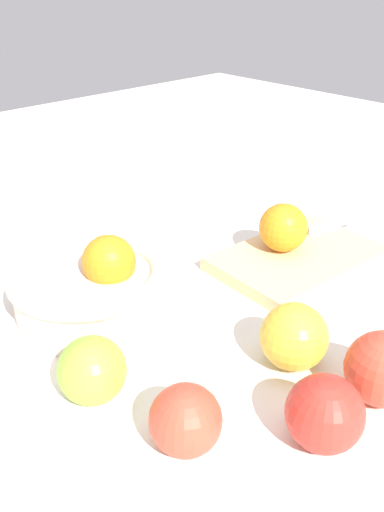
{
  "coord_description": "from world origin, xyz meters",
  "views": [
    {
      "loc": [
        -0.46,
        -0.41,
        0.41
      ],
      "look_at": [
        0.01,
        0.09,
        0.04
      ],
      "focal_mm": 39.23,
      "sensor_mm": 36.0,
      "label": 1
    }
  ],
  "objects_px": {
    "cutting_board": "(298,259)",
    "apple_front_left": "(186,420)",
    "apple_front_center": "(383,369)",
    "apple_front_left_3": "(294,337)",
    "apple_mid_left": "(92,370)",
    "bowl": "(91,286)",
    "apple_front_left_2": "(325,413)",
    "orange_on_board": "(283,228)",
    "knife": "(311,229)"
  },
  "relations": [
    {
      "from": "cutting_board",
      "to": "knife",
      "type": "bearing_deg",
      "value": 22.66
    },
    {
      "from": "cutting_board",
      "to": "apple_front_left",
      "type": "xyz_separation_m",
      "value": [
        -0.36,
        -0.15,
        0.02
      ]
    },
    {
      "from": "bowl",
      "to": "knife",
      "type": "distance_m",
      "value": 0.38
    },
    {
      "from": "orange_on_board",
      "to": "apple_front_left_3",
      "type": "height_order",
      "value": "orange_on_board"
    },
    {
      "from": "cutting_board",
      "to": "apple_front_left_3",
      "type": "bearing_deg",
      "value": -144.24
    },
    {
      "from": "apple_front_left_3",
      "to": "apple_mid_left",
      "type": "xyz_separation_m",
      "value": [
        -0.19,
        0.11,
        -0.0
      ]
    },
    {
      "from": "apple_front_left_2",
      "to": "apple_front_left_3",
      "type": "distance_m",
      "value": 0.12
    },
    {
      "from": "cutting_board",
      "to": "orange_on_board",
      "type": "xyz_separation_m",
      "value": [
        -0.01,
        0.02,
        0.05
      ]
    },
    {
      "from": "apple_front_center",
      "to": "apple_mid_left",
      "type": "xyz_separation_m",
      "value": [
        -0.21,
        0.2,
        -0.0
      ]
    },
    {
      "from": "apple_front_center",
      "to": "apple_front_left_2",
      "type": "height_order",
      "value": "apple_front_center"
    },
    {
      "from": "bowl",
      "to": "orange_on_board",
      "type": "relative_size",
      "value": 2.75
    },
    {
      "from": "apple_front_center",
      "to": "apple_mid_left",
      "type": "height_order",
      "value": "apple_front_center"
    },
    {
      "from": "apple_front_left",
      "to": "apple_front_left_2",
      "type": "distance_m",
      "value": 0.13
    },
    {
      "from": "bowl",
      "to": "apple_front_left_2",
      "type": "distance_m",
      "value": 0.33
    },
    {
      "from": "orange_on_board",
      "to": "apple_front_center",
      "type": "distance_m",
      "value": 0.31
    },
    {
      "from": "bowl",
      "to": "orange_on_board",
      "type": "xyz_separation_m",
      "value": [
        0.29,
        -0.08,
        0.01
      ]
    },
    {
      "from": "orange_on_board",
      "to": "apple_front_left_2",
      "type": "bearing_deg",
      "value": -135.19
    },
    {
      "from": "bowl",
      "to": "cutting_board",
      "type": "relative_size",
      "value": 0.81
    },
    {
      "from": "orange_on_board",
      "to": "apple_front_center",
      "type": "height_order",
      "value": "orange_on_board"
    },
    {
      "from": "orange_on_board",
      "to": "apple_mid_left",
      "type": "height_order",
      "value": "orange_on_board"
    },
    {
      "from": "cutting_board",
      "to": "apple_front_center",
      "type": "distance_m",
      "value": 0.29
    },
    {
      "from": "apple_front_center",
      "to": "apple_front_left_3",
      "type": "relative_size",
      "value": 1.03
    },
    {
      "from": "cutting_board",
      "to": "apple_front_left_3",
      "type": "relative_size",
      "value": 3.22
    },
    {
      "from": "apple_front_left_2",
      "to": "apple_mid_left",
      "type": "relative_size",
      "value": 1.03
    },
    {
      "from": "bowl",
      "to": "cutting_board",
      "type": "bearing_deg",
      "value": -18.77
    },
    {
      "from": "knife",
      "to": "apple_front_left_2",
      "type": "bearing_deg",
      "value": -142.42
    },
    {
      "from": "cutting_board",
      "to": "apple_front_left",
      "type": "height_order",
      "value": "apple_front_left"
    },
    {
      "from": "apple_front_center",
      "to": "apple_front_left",
      "type": "bearing_deg",
      "value": 155.08
    },
    {
      "from": "orange_on_board",
      "to": "bowl",
      "type": "bearing_deg",
      "value": 165.14
    },
    {
      "from": "apple_front_center",
      "to": "apple_front_left_3",
      "type": "height_order",
      "value": "apple_front_center"
    },
    {
      "from": "knife",
      "to": "apple_front_center",
      "type": "relative_size",
      "value": 1.98
    },
    {
      "from": "apple_front_left_2",
      "to": "apple_mid_left",
      "type": "height_order",
      "value": "apple_front_left_2"
    },
    {
      "from": "bowl",
      "to": "apple_mid_left",
      "type": "height_order",
      "value": "bowl"
    },
    {
      "from": "apple_front_left_3",
      "to": "bowl",
      "type": "bearing_deg",
      "value": 113.7
    },
    {
      "from": "apple_mid_left",
      "to": "bowl",
      "type": "bearing_deg",
      "value": 56.2
    },
    {
      "from": "cutting_board",
      "to": "apple_front_left_3",
      "type": "distance_m",
      "value": 0.24
    },
    {
      "from": "knife",
      "to": "apple_mid_left",
      "type": "relative_size",
      "value": 2.16
    },
    {
      "from": "apple_front_left",
      "to": "apple_front_left_2",
      "type": "relative_size",
      "value": 0.93
    },
    {
      "from": "bowl",
      "to": "apple_front_center",
      "type": "relative_size",
      "value": 2.53
    },
    {
      "from": "apple_front_left_3",
      "to": "cutting_board",
      "type": "bearing_deg",
      "value": 35.76
    },
    {
      "from": "apple_mid_left",
      "to": "orange_on_board",
      "type": "bearing_deg",
      "value": 8.36
    },
    {
      "from": "apple_front_center",
      "to": "bowl",
      "type": "bearing_deg",
      "value": 110.6
    },
    {
      "from": "knife",
      "to": "apple_front_left_3",
      "type": "distance_m",
      "value": 0.31
    },
    {
      "from": "apple_front_left",
      "to": "apple_front_left_2",
      "type": "xyz_separation_m",
      "value": [
        0.1,
        -0.08,
        0.0
      ]
    },
    {
      "from": "bowl",
      "to": "apple_front_left_3",
      "type": "distance_m",
      "value": 0.26
    },
    {
      "from": "orange_on_board",
      "to": "apple_front_center",
      "type": "xyz_separation_m",
      "value": [
        -0.16,
        -0.26,
        -0.02
      ]
    },
    {
      "from": "orange_on_board",
      "to": "apple_front_left",
      "type": "distance_m",
      "value": 0.39
    },
    {
      "from": "cutting_board",
      "to": "bowl",
      "type": "bearing_deg",
      "value": 161.23
    },
    {
      "from": "apple_front_left",
      "to": "apple_front_center",
      "type": "height_order",
      "value": "apple_front_center"
    },
    {
      "from": "apple_front_left_2",
      "to": "apple_mid_left",
      "type": "xyz_separation_m",
      "value": [
        -0.12,
        0.2,
        -0.0
      ]
    }
  ]
}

